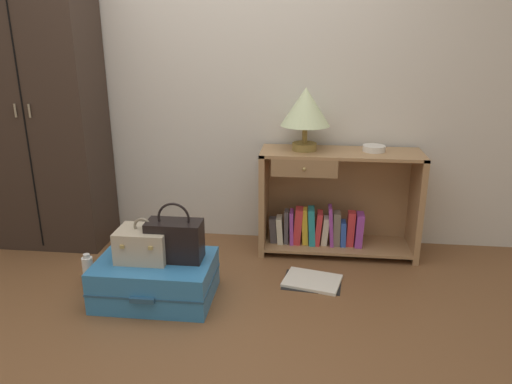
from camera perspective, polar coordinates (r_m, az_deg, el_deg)
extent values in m
plane|color=brown|center=(2.64, -8.89, -17.39)|extent=(9.00, 9.00, 0.00)
cube|color=beige|center=(3.62, -3.58, 14.60)|extent=(6.40, 0.10, 2.60)
cube|color=#33261E|center=(3.81, -23.98, 9.28)|extent=(0.81, 0.45, 2.07)
cube|color=black|center=(3.62, -25.76, 8.64)|extent=(0.01, 0.01, 1.97)
cylinder|color=gray|center=(3.64, -26.50, 8.58)|extent=(0.01, 0.01, 0.09)
cylinder|color=gray|center=(3.59, -25.14, 8.65)|extent=(0.01, 0.01, 0.09)
cube|color=#A37A51|center=(3.50, 0.93, -0.95)|extent=(0.04, 0.37, 0.75)
cube|color=#A37A51|center=(3.57, 18.31, -1.54)|extent=(0.04, 0.37, 0.75)
cube|color=#A37A51|center=(3.39, 10.03, 4.55)|extent=(1.11, 0.37, 0.02)
cube|color=#A37A51|center=(3.62, 9.43, -6.06)|extent=(1.03, 0.37, 0.02)
cube|color=#A37A51|center=(3.67, 9.57, -0.34)|extent=(1.03, 0.01, 0.73)
cube|color=#8F6B47|center=(3.24, 5.70, 2.78)|extent=(0.44, 0.02, 0.12)
sphere|color=#9E844C|center=(3.22, 5.69, 2.71)|extent=(0.02, 0.02, 0.02)
cube|color=#4C474C|center=(3.55, 2.06, -4.47)|extent=(0.06, 0.08, 0.19)
cube|color=beige|center=(3.55, 2.84, -4.43)|extent=(0.06, 0.12, 0.20)
cube|color=#4C474C|center=(3.53, 3.61, -4.07)|extent=(0.03, 0.10, 0.25)
cube|color=purple|center=(3.53, 4.24, -4.12)|extent=(0.03, 0.13, 0.24)
cube|color=red|center=(3.53, 4.96, -3.97)|extent=(0.07, 0.11, 0.27)
cube|color=gold|center=(3.53, 5.78, -4.01)|extent=(0.06, 0.09, 0.27)
cube|color=teal|center=(3.53, 6.59, -4.00)|extent=(0.06, 0.13, 0.27)
cube|color=red|center=(3.53, 7.35, -4.23)|extent=(0.06, 0.12, 0.25)
cube|color=beige|center=(3.54, 8.15, -4.53)|extent=(0.06, 0.09, 0.21)
cube|color=purple|center=(3.53, 8.82, -3.93)|extent=(0.05, 0.13, 0.29)
cube|color=#726659|center=(3.54, 9.46, -4.25)|extent=(0.05, 0.10, 0.25)
cube|color=#2D51B2|center=(3.55, 10.21, -4.79)|extent=(0.04, 0.11, 0.18)
cube|color=red|center=(3.54, 11.08, -4.26)|extent=(0.06, 0.08, 0.26)
cube|color=purple|center=(3.55, 12.05, -4.36)|extent=(0.06, 0.12, 0.25)
cylinder|color=olive|center=(3.39, 5.72, 5.35)|extent=(0.17, 0.17, 0.05)
cylinder|color=olive|center=(3.37, 5.76, 6.78)|extent=(0.04, 0.04, 0.12)
cone|color=beige|center=(3.34, 5.87, 9.98)|extent=(0.34, 0.34, 0.26)
cylinder|color=silver|center=(3.44, 13.72, 5.01)|extent=(0.16, 0.16, 0.04)
cube|color=teal|center=(3.00, -11.72, -10.02)|extent=(0.68, 0.47, 0.25)
cube|color=#285071|center=(3.00, -11.72, -10.02)|extent=(0.69, 0.48, 0.01)
cube|color=#285071|center=(2.80, -13.28, -12.35)|extent=(0.14, 0.02, 0.03)
cube|color=#B7A88E|center=(2.94, -13.08, -5.98)|extent=(0.30, 0.23, 0.19)
torus|color=gray|center=(2.89, -13.24, -3.95)|extent=(0.11, 0.02, 0.11)
cube|color=tan|center=(2.85, -15.50, -6.24)|extent=(0.02, 0.01, 0.02)
cube|color=tan|center=(2.79, -12.33, -6.49)|extent=(0.02, 0.01, 0.02)
cube|color=black|center=(2.89, -9.53, -5.66)|extent=(0.32, 0.16, 0.24)
torus|color=black|center=(2.83, -9.68, -3.08)|extent=(0.19, 0.01, 0.19)
cylinder|color=white|center=(3.26, -19.14, -8.86)|extent=(0.07, 0.07, 0.19)
cylinder|color=silver|center=(3.22, -19.35, -7.12)|extent=(0.04, 0.04, 0.02)
cube|color=white|center=(3.19, 6.64, -10.34)|extent=(0.40, 0.33, 0.02)
cube|color=black|center=(3.19, 6.63, -10.46)|extent=(0.39, 0.31, 0.01)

